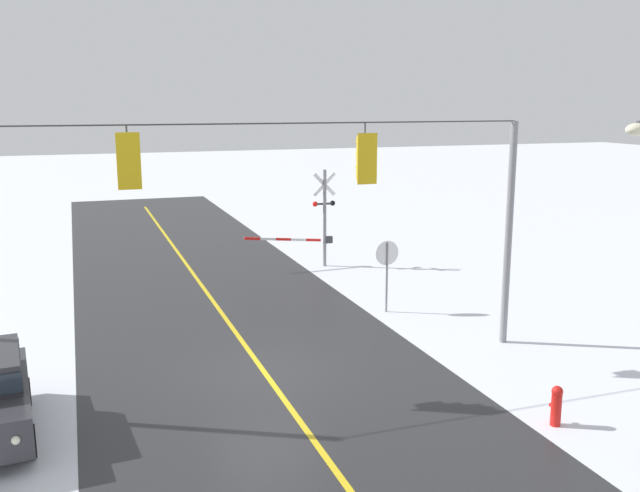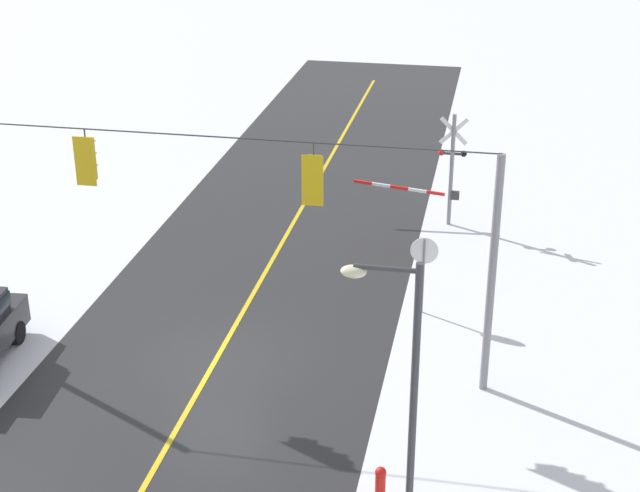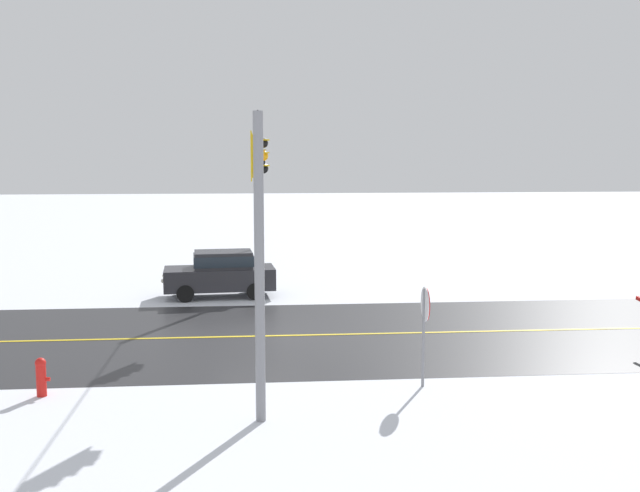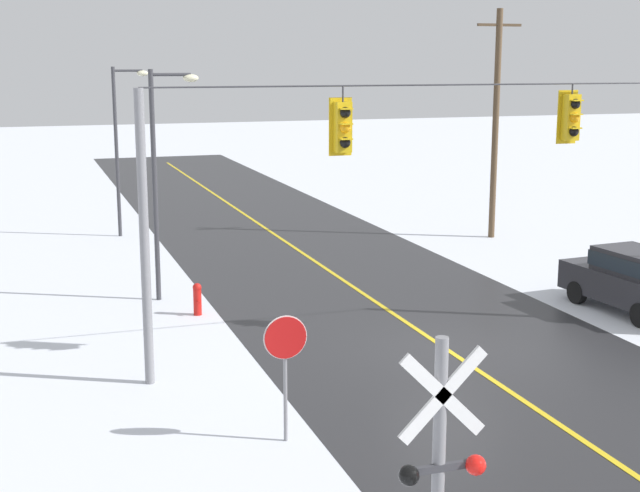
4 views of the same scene
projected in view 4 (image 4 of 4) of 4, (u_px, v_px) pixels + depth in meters
ground_plane at (447, 350)px, 21.36m from camera, size 160.00×160.00×0.00m
road_asphalt at (358, 290)px, 26.94m from camera, size 9.00×80.00×0.01m
lane_centre_line at (358, 290)px, 26.93m from camera, size 0.14×72.00×0.01m
signal_span at (456, 180)px, 20.55m from camera, size 14.20×0.47×6.22m
stop_sign at (285, 350)px, 15.92m from camera, size 0.80×0.09×2.35m
parked_car_charcoal at (634, 278)px, 24.40m from camera, size 2.10×4.31×1.74m
streetlamp_near at (162, 163)px, 25.15m from camera, size 1.39×0.28×6.50m
streetlamp_far at (122, 135)px, 34.50m from camera, size 1.39×0.28×6.50m
fire_hydrant at (197, 298)px, 24.23m from camera, size 0.24×0.31×0.88m
utility_pole at (496, 122)px, 34.12m from camera, size 1.80×0.24×8.62m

